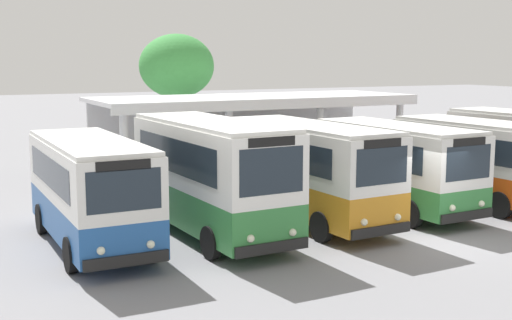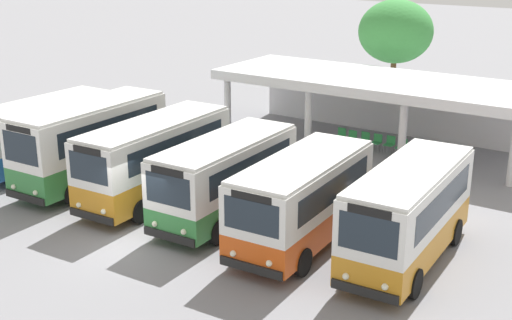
% 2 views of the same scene
% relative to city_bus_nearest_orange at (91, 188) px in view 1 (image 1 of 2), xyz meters
% --- Properties ---
extents(ground_plane, '(180.00, 180.00, 0.00)m').
position_rel_city_bus_nearest_orange_xyz_m(ground_plane, '(9.08, -3.98, -1.67)').
color(ground_plane, gray).
extents(city_bus_nearest_orange, '(2.31, 6.90, 3.01)m').
position_rel_city_bus_nearest_orange_xyz_m(city_bus_nearest_orange, '(0.00, 0.00, 0.00)').
color(city_bus_nearest_orange, black).
rests_on(city_bus_nearest_orange, ground).
extents(city_bus_second_in_row, '(2.48, 7.26, 3.43)m').
position_rel_city_bus_nearest_orange_xyz_m(city_bus_second_in_row, '(3.43, -0.44, 0.21)').
color(city_bus_second_in_row, black).
rests_on(city_bus_second_in_row, ground).
extents(city_bus_middle_cream, '(2.48, 7.34, 3.17)m').
position_rel_city_bus_nearest_orange_xyz_m(city_bus_middle_cream, '(6.86, -0.32, 0.08)').
color(city_bus_middle_cream, black).
rests_on(city_bus_middle_cream, ground).
extents(city_bus_fourth_amber, '(2.47, 6.74, 3.00)m').
position_rel_city_bus_nearest_orange_xyz_m(city_bus_fourth_amber, '(10.28, -0.38, -0.00)').
color(city_bus_fourth_amber, black).
rests_on(city_bus_fourth_amber, ground).
extents(city_bus_fifth_blue, '(2.61, 6.70, 3.00)m').
position_rel_city_bus_nearest_orange_xyz_m(city_bus_fifth_blue, '(13.71, -0.77, -0.00)').
color(city_bus_fifth_blue, black).
rests_on(city_bus_fifth_blue, ground).
extents(terminal_canopy, '(15.86, 5.70, 3.40)m').
position_rel_city_bus_nearest_orange_xyz_m(terminal_canopy, '(10.85, 11.94, 0.97)').
color(terminal_canopy, silver).
rests_on(terminal_canopy, ground).
extents(waiting_chair_end_by_column, '(0.46, 0.46, 0.86)m').
position_rel_city_bus_nearest_orange_xyz_m(waiting_chair_end_by_column, '(9.56, 10.31, -1.15)').
color(waiting_chair_end_by_column, slate).
rests_on(waiting_chair_end_by_column, ground).
extents(waiting_chair_second_from_end, '(0.46, 0.46, 0.86)m').
position_rel_city_bus_nearest_orange_xyz_m(waiting_chair_second_from_end, '(10.21, 10.18, -1.15)').
color(waiting_chair_second_from_end, slate).
rests_on(waiting_chair_second_from_end, ground).
extents(waiting_chair_middle_seat, '(0.46, 0.46, 0.86)m').
position_rel_city_bus_nearest_orange_xyz_m(waiting_chair_middle_seat, '(10.86, 10.27, -1.15)').
color(waiting_chair_middle_seat, slate).
rests_on(waiting_chair_middle_seat, ground).
extents(waiting_chair_fourth_seat, '(0.46, 0.46, 0.86)m').
position_rel_city_bus_nearest_orange_xyz_m(waiting_chair_fourth_seat, '(11.51, 10.27, -1.15)').
color(waiting_chair_fourth_seat, slate).
rests_on(waiting_chair_fourth_seat, ground).
extents(waiting_chair_fifth_seat, '(0.46, 0.46, 0.86)m').
position_rel_city_bus_nearest_orange_xyz_m(waiting_chair_fifth_seat, '(12.17, 10.32, -1.15)').
color(waiting_chair_fifth_seat, slate).
rests_on(waiting_chair_fifth_seat, ground).
extents(waiting_chair_far_end_seat, '(0.46, 0.46, 0.86)m').
position_rel_city_bus_nearest_orange_xyz_m(waiting_chair_far_end_seat, '(12.82, 10.20, -1.15)').
color(waiting_chair_far_end_seat, slate).
rests_on(waiting_chair_far_end_seat, ground).
extents(roadside_tree_behind_canopy, '(4.20, 4.20, 6.60)m').
position_rel_city_bus_nearest_orange_xyz_m(roadside_tree_behind_canopy, '(9.17, 17.52, 3.13)').
color(roadside_tree_behind_canopy, brown).
rests_on(roadside_tree_behind_canopy, ground).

